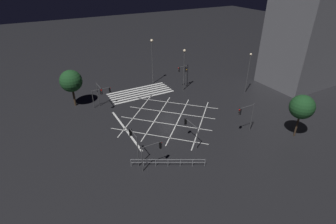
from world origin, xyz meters
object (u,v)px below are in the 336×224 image
Objects in this scene: street_tree_near at (71,81)px; street_tree_far at (302,107)px; traffic_light_ne_main at (153,150)px; street_lamp_east at (152,52)px; traffic_light_sw_cross at (186,73)px; street_lamp_far at (249,68)px; traffic_light_median_north at (190,127)px; traffic_light_se_cross at (100,92)px; street_lamp_west at (184,62)px; traffic_light_se_main at (103,93)px; traffic_light_nw_main at (246,113)px; traffic_light_sw_main at (183,72)px; traffic_light_ne_cross at (134,140)px.

street_tree_near reaches higher than street_tree_far.
traffic_light_ne_main is 0.56× the size of street_tree_far.
traffic_light_sw_cross is at bearing 137.98° from street_lamp_east.
street_lamp_far is 31.00m from street_tree_near.
traffic_light_sw_cross is at bearing -30.56° from traffic_light_median_north.
traffic_light_se_cross is 17.08m from traffic_light_ne_main.
street_tree_near is (29.34, -10.02, -0.36)m from street_lamp_far.
street_tree_near is at bearing -95.97° from traffic_light_sw_cross.
traffic_light_sw_cross is 3.21m from street_lamp_west.
traffic_light_se_main is 0.75× the size of traffic_light_nw_main.
traffic_light_sw_main is 7.09m from street_lamp_east.
traffic_light_ne_cross is 8.02m from traffic_light_median_north.
traffic_light_se_main is at bearing 23.43° from traffic_light_median_north.
traffic_light_ne_cross is (0.19, 14.80, -0.18)m from traffic_light_se_cross.
traffic_light_ne_main is 6.94m from traffic_light_median_north.
traffic_light_sw_cross is 0.88m from traffic_light_sw_main.
traffic_light_sw_cross is at bearing 0.83° from traffic_light_se_main.
traffic_light_sw_cross is at bearing 95.13° from traffic_light_se_cross.
traffic_light_ne_main is (-1.27, 17.01, -0.69)m from traffic_light_se_cross.
traffic_light_se_main reaches higher than traffic_light_median_north.
traffic_light_se_cross is 1.01× the size of traffic_light_nw_main.
traffic_light_ne_cross is at bearing 43.98° from traffic_light_sw_main.
street_tree_far is (-13.77, 5.90, 2.17)m from traffic_light_median_north.
street_lamp_west is (-14.88, -17.37, 3.02)m from traffic_light_ne_main.
street_lamp_west is (-15.29, 0.96, 3.18)m from traffic_light_se_main.
street_tree_near is 34.96m from street_tree_far.
traffic_light_se_cross reaches higher than traffic_light_sw_cross.
traffic_light_sw_cross is 0.92× the size of traffic_light_se_cross.
street_tree_far is at bearing 145.03° from traffic_light_nw_main.
traffic_light_se_cross reaches higher than traffic_light_nw_main.
traffic_light_sw_cross is 0.45× the size of street_lamp_east.
traffic_light_median_north is 15.14m from street_tree_far.
street_tree_near reaches higher than traffic_light_sw_main.
traffic_light_nw_main is at bearing 133.55° from street_tree_near.
traffic_light_sw_main is (-15.75, -0.09, 0.85)m from traffic_light_se_main.
traffic_light_se_main is 0.74× the size of traffic_light_se_cross.
traffic_light_sw_cross is 7.67m from street_lamp_east.
traffic_light_se_cross is at bearing -46.37° from traffic_light_nw_main.
street_lamp_east is 6.91m from street_lamp_west.
traffic_light_sw_main is 20.31m from street_tree_near.
traffic_light_se_main is 30.23m from street_tree_far.
traffic_light_ne_cross is 0.47× the size of street_lamp_east.
street_tree_far is (-21.76, 5.79, 1.49)m from traffic_light_ne_cross.
traffic_light_sw_cross is 1.25× the size of traffic_light_median_north.
traffic_light_se_cross is 1.26× the size of traffic_light_ne_main.
traffic_light_se_cross is at bearing 1.27° from street_lamp_west.
traffic_light_sw_cross is 0.90× the size of traffic_light_sw_main.
traffic_light_sw_main is at bearing 50.22° from traffic_light_ne_main.
traffic_light_median_north is (7.92, -1.81, -0.81)m from traffic_light_nw_main.
street_lamp_far is at bearing 76.35° from traffic_light_se_cross.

